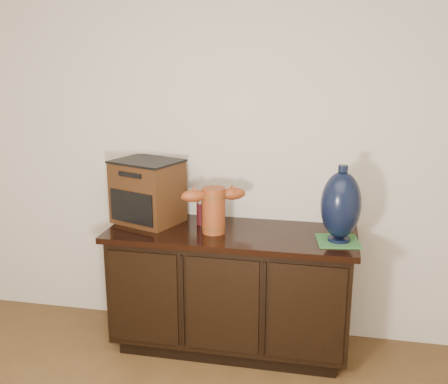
% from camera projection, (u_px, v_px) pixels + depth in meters
% --- Properties ---
extents(sideboard, '(1.46, 0.56, 0.75)m').
position_uv_depth(sideboard, '(231.00, 289.00, 3.17)').
color(sideboard, black).
rests_on(sideboard, ground).
extents(terracotta_vessel, '(0.37, 0.21, 0.27)m').
position_uv_depth(terracotta_vessel, '(214.00, 208.00, 3.02)').
color(terracotta_vessel, '#933F1A').
rests_on(terracotta_vessel, sideboard).
extents(tv_radio, '(0.47, 0.43, 0.39)m').
position_uv_depth(tv_radio, '(148.00, 191.00, 3.21)').
color(tv_radio, '#3A200E').
rests_on(tv_radio, sideboard).
extents(green_mat, '(0.26, 0.26, 0.01)m').
position_uv_depth(green_mat, '(338.00, 241.00, 2.91)').
color(green_mat, '#306C34').
rests_on(green_mat, sideboard).
extents(lamp_base, '(0.25, 0.25, 0.43)m').
position_uv_depth(lamp_base, '(341.00, 205.00, 2.85)').
color(lamp_base, black).
rests_on(lamp_base, green_mat).
extents(spray_can, '(0.05, 0.05, 0.16)m').
position_uv_depth(spray_can, '(201.00, 212.00, 3.19)').
color(spray_can, '#5B0F16').
rests_on(spray_can, sideboard).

